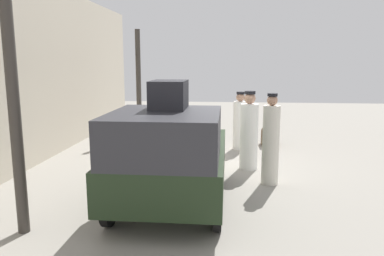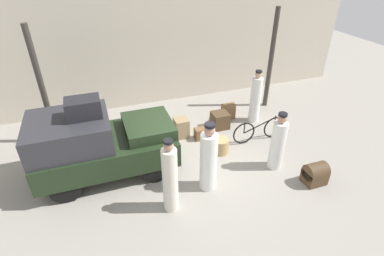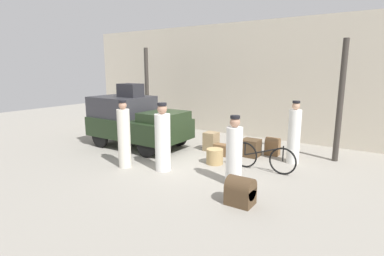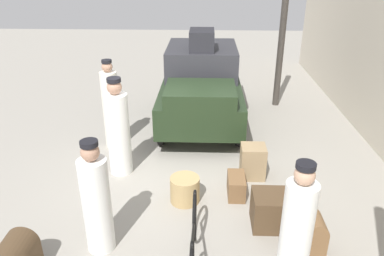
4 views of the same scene
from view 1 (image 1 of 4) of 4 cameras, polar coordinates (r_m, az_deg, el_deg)
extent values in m
plane|color=gray|center=(8.88, 1.17, -6.30)|extent=(30.00, 30.00, 0.00)
cube|color=beige|center=(9.71, -23.75, 7.75)|extent=(16.00, 0.15, 4.50)
cylinder|color=#38332D|center=(5.84, -25.42, 1.97)|extent=(0.17, 0.17, 3.55)
cylinder|color=#38332D|center=(12.79, -8.14, 6.73)|extent=(0.17, 0.17, 3.55)
cylinder|color=black|center=(7.97, -7.77, -5.65)|extent=(0.71, 0.12, 0.71)
cylinder|color=black|center=(7.77, 4.37, -6.01)|extent=(0.71, 0.12, 0.71)
cylinder|color=black|center=(6.00, -12.53, -11.16)|extent=(0.71, 0.12, 0.71)
cylinder|color=black|center=(5.73, 3.93, -11.98)|extent=(0.71, 0.12, 0.71)
cube|color=black|center=(6.70, -2.96, -5.51)|extent=(3.48, 1.83, 0.66)
cube|color=#2D2D33|center=(5.79, -4.14, -1.06)|extent=(1.91, 1.68, 0.71)
cube|color=black|center=(7.69, -1.76, 0.18)|extent=(1.22, 1.43, 0.30)
torus|color=black|center=(11.69, 0.79, -0.48)|extent=(0.72, 0.04, 0.72)
torus|color=black|center=(10.65, 0.33, -1.51)|extent=(0.72, 0.04, 0.72)
cylinder|color=black|center=(11.14, 0.57, -0.07)|extent=(1.07, 0.04, 0.39)
cylinder|color=black|center=(10.62, 0.33, -0.53)|extent=(0.04, 0.04, 0.37)
cylinder|color=black|center=(11.65, 0.79, 0.51)|extent=(0.04, 0.04, 0.41)
cylinder|color=tan|center=(9.84, 0.97, -3.33)|extent=(0.49, 0.49, 0.44)
cylinder|color=silver|center=(7.82, 11.89, -2.60)|extent=(0.35, 0.35, 1.63)
sphere|color=tan|center=(7.67, 12.14, 4.15)|extent=(0.21, 0.21, 0.21)
cylinder|color=black|center=(7.66, 12.17, 4.97)|extent=(0.20, 0.20, 0.06)
cylinder|color=white|center=(10.83, 7.30, 0.39)|extent=(0.39, 0.39, 1.39)
sphere|color=tan|center=(10.73, 7.39, 4.67)|extent=(0.24, 0.24, 0.24)
cylinder|color=black|center=(10.72, 7.41, 5.32)|extent=(0.23, 0.23, 0.07)
cylinder|color=white|center=(11.72, -4.88, 1.61)|extent=(0.35, 0.35, 1.57)
sphere|color=tan|center=(11.62, -4.94, 5.98)|extent=(0.22, 0.22, 0.22)
cylinder|color=black|center=(11.61, -4.95, 6.54)|extent=(0.21, 0.21, 0.06)
cylinder|color=white|center=(8.83, 8.66, -1.34)|extent=(0.42, 0.42, 1.54)
sphere|color=tan|center=(8.69, 8.82, 4.49)|extent=(0.26, 0.26, 0.26)
cylinder|color=black|center=(8.68, 8.84, 5.36)|extent=(0.25, 0.25, 0.07)
cube|color=#937A56|center=(9.21, -6.91, -3.78)|extent=(0.42, 0.44, 0.62)
cube|color=brown|center=(9.76, -4.19, -3.71)|extent=(0.54, 0.29, 0.36)
cube|color=#4C3823|center=(11.57, 11.65, -1.70)|extent=(0.54, 0.44, 0.36)
cylinder|color=#4C3823|center=(11.54, 11.68, -0.82)|extent=(0.54, 0.44, 0.44)
cube|color=brown|center=(11.18, -7.80, -1.86)|extent=(0.42, 0.32, 0.41)
cylinder|color=brown|center=(11.14, -7.82, -0.82)|extent=(0.42, 0.32, 0.32)
cube|color=#4C3823|center=(10.55, -5.84, -2.20)|extent=(0.53, 0.52, 0.54)
cube|color=#232328|center=(6.14, -3.54, 5.09)|extent=(0.79, 0.57, 0.46)
camera|label=2|loc=(9.01, 50.47, 24.15)|focal=28.00mm
camera|label=3|loc=(15.10, 31.70, 9.48)|focal=28.00mm
camera|label=4|loc=(14.81, 1.37, 14.77)|focal=35.00mm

